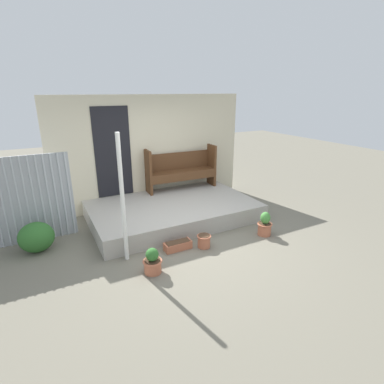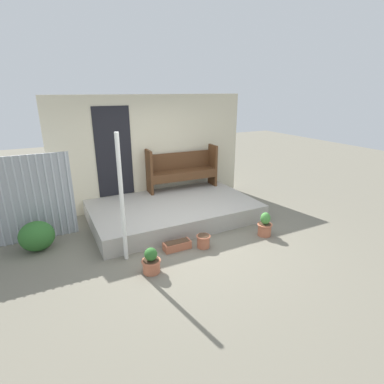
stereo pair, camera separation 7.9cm
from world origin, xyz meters
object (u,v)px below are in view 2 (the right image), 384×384
Objects in this scene: support_post at (122,200)px; bench at (182,168)px; flower_pot_left at (151,262)px; flower_pot_middle at (203,241)px; shrub_by_fence at (37,236)px; planter_box_rect at (177,245)px; flower_pot_right at (265,225)px.

bench is at bearing 45.44° from support_post.
flower_pot_middle is at bearing 16.11° from flower_pot_left.
shrub_by_fence is at bearing 142.64° from support_post.
bench is 2.54m from planter_box_rect.
planter_box_rect is at bearing 35.43° from flower_pot_left.
support_post is 5.06× the size of flower_pot_left.
support_post reaches higher than flower_pot_left.
flower_pot_right is at bearing -19.34° from shrub_by_fence.
flower_pot_middle is 2.93m from shrub_by_fence.
planter_box_rect is at bearing -7.08° from support_post.
shrub_by_fence is (-2.64, 1.25, 0.14)m from flower_pot_middle.
flower_pot_middle is at bearing -10.70° from support_post.
planter_box_rect is 0.83× the size of shrub_by_fence.
flower_pot_middle is at bearing -103.75° from bench.
bench is at bearing 17.39° from shrub_by_fence.
flower_pot_left is at bearing -66.93° from support_post.
planter_box_rect is at bearing -26.76° from shrub_by_fence.
flower_pot_right reaches higher than planter_box_rect.
planter_box_rect is (-1.74, 0.27, -0.13)m from flower_pot_right.
support_post reaches higher than flower_pot_right.
flower_pot_right is 1.76m from planter_box_rect.
flower_pot_middle is 1.29m from flower_pot_right.
bench is 4.21× the size of flower_pot_left.
support_post is at bearing 172.92° from planter_box_rect.
flower_pot_left is 1.59× the size of flower_pot_middle.
flower_pot_middle is 0.44× the size of shrub_by_fence.
bench is at bearing 73.90° from flower_pot_middle.
support_post is 3.57× the size of shrub_by_fence.
support_post is 4.30× the size of planter_box_rect.
flower_pot_right is at bearing 4.47° from flower_pot_left.
flower_pot_left is (-1.76, -2.60, -0.70)m from bench.
planter_box_rect is (-1.11, -2.14, -0.81)m from bench.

